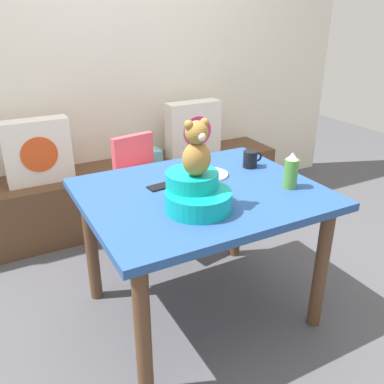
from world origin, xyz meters
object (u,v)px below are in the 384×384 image
object	(u,v)px
highchair	(144,178)
ketchup_bottle	(291,171)
pillow_floral_right	(193,129)
cell_phone	(162,186)
infant_seat_teal	(196,193)
dinner_plate_near	(210,174)
dining_table	(201,209)
teddy_bear	(197,149)
book_stack	(148,156)
pillow_floral_left	(38,152)
coffee_mug	(251,159)

from	to	relation	value
highchair	ketchup_bottle	xyz separation A→B (m)	(0.41, -0.97, 0.31)
pillow_floral_right	cell_phone	distance (m)	1.32
infant_seat_teal	dinner_plate_near	bearing A→B (deg)	51.11
highchair	dinner_plate_near	distance (m)	0.69
pillow_floral_right	infant_seat_teal	bearing A→B (deg)	-117.73
dining_table	teddy_bear	world-z (taller)	teddy_bear
pillow_floral_right	dining_table	xyz separation A→B (m)	(-0.60, -1.21, -0.05)
book_stack	dinner_plate_near	size ratio (longest dim) A/B	1.00
dining_table	highchair	size ratio (longest dim) A/B	1.47
pillow_floral_right	teddy_bear	xyz separation A→B (m)	(-0.72, -1.37, 0.34)
pillow_floral_right	ketchup_bottle	xyz separation A→B (m)	(-0.19, -1.39, 0.15)
pillow_floral_right	dinner_plate_near	bearing A→B (deg)	-113.85
pillow_floral_left	teddy_bear	size ratio (longest dim) A/B	1.76
pillow_floral_right	infant_seat_teal	size ratio (longest dim) A/B	1.33
pillow_floral_right	cell_phone	xyz separation A→B (m)	(-0.76, -1.08, 0.06)
highchair	cell_phone	xyz separation A→B (m)	(-0.16, -0.66, 0.22)
teddy_bear	highchair	bearing A→B (deg)	82.92
pillow_floral_left	cell_phone	bearing A→B (deg)	-67.77
book_stack	dining_table	size ratio (longest dim) A/B	0.17
highchair	ketchup_bottle	bearing A→B (deg)	-67.24
ketchup_bottle	dinner_plate_near	xyz separation A→B (m)	(-0.27, 0.33, -0.08)
coffee_mug	ketchup_bottle	bearing A→B (deg)	-89.52
book_stack	teddy_bear	xyz separation A→B (m)	(-0.32, -1.39, 0.51)
infant_seat_teal	coffee_mug	xyz separation A→B (m)	(0.52, 0.32, -0.02)
pillow_floral_left	coffee_mug	xyz separation A→B (m)	(1.00, -1.05, 0.11)
book_stack	coffee_mug	bearing A→B (deg)	-79.46
pillow_floral_right	ketchup_bottle	size ratio (longest dim) A/B	2.38
dining_table	highchair	bearing A→B (deg)	89.96
dining_table	dinner_plate_near	size ratio (longest dim) A/B	5.79
dining_table	coffee_mug	size ratio (longest dim) A/B	9.65
coffee_mug	cell_phone	bearing A→B (deg)	-177.45
pillow_floral_left	dining_table	bearing A→B (deg)	-63.62
pillow_floral_left	dinner_plate_near	size ratio (longest dim) A/B	2.20
ketchup_bottle	dinner_plate_near	size ratio (longest dim) A/B	0.92
dinner_plate_near	infant_seat_teal	bearing A→B (deg)	-128.89
book_stack	dining_table	world-z (taller)	dining_table
cell_phone	pillow_floral_left	bearing A→B (deg)	15.33
pillow_floral_right	dinner_plate_near	world-z (taller)	pillow_floral_right
pillow_floral_left	infant_seat_teal	distance (m)	1.46
dining_table	cell_phone	bearing A→B (deg)	140.71
teddy_bear	ketchup_bottle	distance (m)	0.56
ketchup_bottle	dinner_plate_near	distance (m)	0.44
book_stack	cell_phone	size ratio (longest dim) A/B	1.39
pillow_floral_right	coffee_mug	distance (m)	1.08
infant_seat_teal	dinner_plate_near	xyz separation A→B (m)	(0.25, 0.31, -0.07)
pillow_floral_right	highchair	bearing A→B (deg)	-145.34
teddy_bear	pillow_floral_left	bearing A→B (deg)	109.32
ketchup_bottle	pillow_floral_left	bearing A→B (deg)	125.97
infant_seat_teal	dinner_plate_near	world-z (taller)	infant_seat_teal
ketchup_bottle	coffee_mug	distance (m)	0.34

